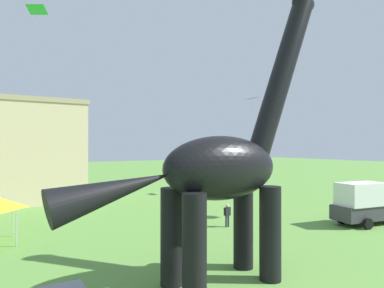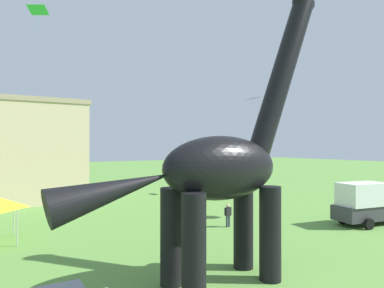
{
  "view_description": "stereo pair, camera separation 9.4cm",
  "coord_description": "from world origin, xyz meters",
  "px_view_note": "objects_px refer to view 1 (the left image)",
  "views": [
    {
      "loc": [
        -9.97,
        -7.67,
        6.01
      ],
      "look_at": [
        -1.24,
        6.45,
        6.08
      ],
      "focal_mm": 32.27,
      "sensor_mm": 36.0,
      "label": 1
    },
    {
      "loc": [
        -9.89,
        -7.72,
        6.01
      ],
      "look_at": [
        -1.24,
        6.45,
        6.08
      ],
      "focal_mm": 32.27,
      "sensor_mm": 36.0,
      "label": 2
    }
  ],
  "objects_px": {
    "dinosaur_sculpture": "(220,168)",
    "parked_box_truck": "(367,202)",
    "person_strolling_adult": "(227,213)",
    "kite_high_right": "(252,98)",
    "kite_mid_center": "(37,10)"
  },
  "relations": [
    {
      "from": "dinosaur_sculpture",
      "to": "parked_box_truck",
      "type": "distance_m",
      "value": 16.94
    },
    {
      "from": "person_strolling_adult",
      "to": "kite_mid_center",
      "type": "height_order",
      "value": "kite_mid_center"
    },
    {
      "from": "parked_box_truck",
      "to": "kite_mid_center",
      "type": "relative_size",
      "value": 3.53
    },
    {
      "from": "parked_box_truck",
      "to": "dinosaur_sculpture",
      "type": "bearing_deg",
      "value": -159.42
    },
    {
      "from": "dinosaur_sculpture",
      "to": "parked_box_truck",
      "type": "relative_size",
      "value": 2.37
    },
    {
      "from": "kite_mid_center",
      "to": "dinosaur_sculpture",
      "type": "bearing_deg",
      "value": -67.92
    },
    {
      "from": "person_strolling_adult",
      "to": "kite_mid_center",
      "type": "relative_size",
      "value": 1.02
    },
    {
      "from": "parked_box_truck",
      "to": "kite_high_right",
      "type": "xyz_separation_m",
      "value": [
        3.08,
        16.43,
        10.13
      ]
    },
    {
      "from": "parked_box_truck",
      "to": "kite_high_right",
      "type": "height_order",
      "value": "kite_high_right"
    },
    {
      "from": "kite_high_right",
      "to": "kite_mid_center",
      "type": "bearing_deg",
      "value": -166.85
    },
    {
      "from": "dinosaur_sculpture",
      "to": "kite_mid_center",
      "type": "xyz_separation_m",
      "value": [
        -5.61,
        13.82,
        10.44
      ]
    },
    {
      "from": "dinosaur_sculpture",
      "to": "person_strolling_adult",
      "type": "height_order",
      "value": "dinosaur_sculpture"
    },
    {
      "from": "parked_box_truck",
      "to": "kite_mid_center",
      "type": "xyz_separation_m",
      "value": [
        -21.89,
        10.59,
        13.82
      ]
    },
    {
      "from": "kite_high_right",
      "to": "parked_box_truck",
      "type": "bearing_deg",
      "value": -100.63
    },
    {
      "from": "kite_high_right",
      "to": "dinosaur_sculpture",
      "type": "bearing_deg",
      "value": -134.57
    }
  ]
}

